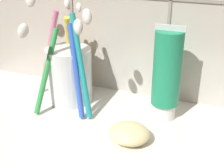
% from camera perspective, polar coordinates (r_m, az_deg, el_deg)
% --- Properties ---
extents(sink_counter, '(0.71, 0.29, 0.02)m').
position_cam_1_polar(sink_counter, '(0.47, 3.43, -10.74)').
color(sink_counter, silver).
rests_on(sink_counter, ground).
extents(toothbrush_cup, '(0.16, 0.17, 0.18)m').
position_cam_1_polar(toothbrush_cup, '(0.55, -7.88, 2.33)').
color(toothbrush_cup, silver).
rests_on(toothbrush_cup, sink_counter).
extents(toothpaste_tube, '(0.05, 0.04, 0.15)m').
position_cam_1_polar(toothpaste_tube, '(0.49, 9.95, 1.77)').
color(toothpaste_tube, white).
rests_on(toothpaste_tube, sink_counter).
extents(soap_bar, '(0.06, 0.05, 0.03)m').
position_cam_1_polar(soap_bar, '(0.45, 3.19, -8.98)').
color(soap_bar, beige).
rests_on(soap_bar, sink_counter).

